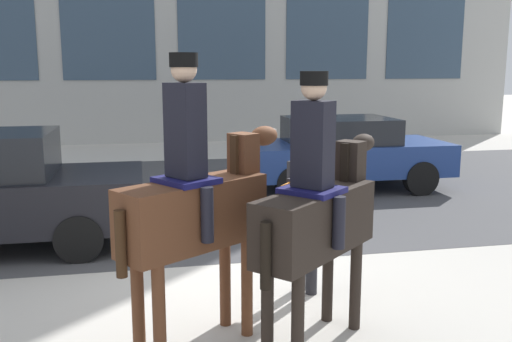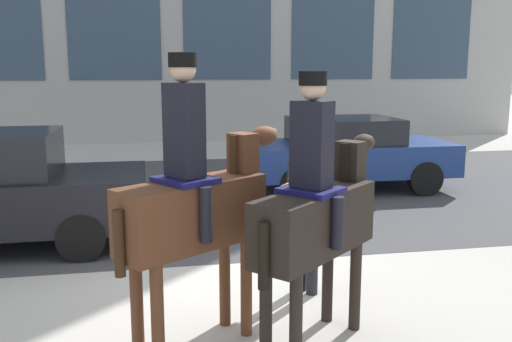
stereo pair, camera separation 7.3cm
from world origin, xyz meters
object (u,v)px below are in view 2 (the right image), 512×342
at_px(mounted_horse_companion, 317,212).
at_px(pedestrian_bystander, 307,207).
at_px(street_car_far_lane, 347,152).
at_px(mounted_horse_lead, 195,203).

height_order(mounted_horse_companion, pedestrian_bystander, mounted_horse_companion).
height_order(mounted_horse_companion, street_car_far_lane, mounted_horse_companion).
distance_m(mounted_horse_lead, mounted_horse_companion, 1.08).
xyz_separation_m(mounted_horse_companion, pedestrian_bystander, (0.25, 1.17, -0.25)).
bearing_deg(mounted_horse_lead, street_car_far_lane, 26.05).
bearing_deg(mounted_horse_companion, street_car_far_lane, 26.10).
xyz_separation_m(pedestrian_bystander, street_car_far_lane, (2.33, 5.22, -0.22)).
bearing_deg(pedestrian_bystander, mounted_horse_companion, 40.18).
xyz_separation_m(mounted_horse_lead, mounted_horse_companion, (1.07, -0.16, -0.09)).
distance_m(mounted_horse_lead, street_car_far_lane, 7.24).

